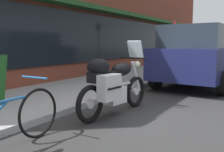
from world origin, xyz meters
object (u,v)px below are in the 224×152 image
touring_motorcycle (113,84)px  parked_bicycle (7,120)px  parking_sign_pole (174,40)px  parked_minivan (204,55)px

touring_motorcycle → parked_bicycle: (-2.05, 0.32, -0.22)m
parking_sign_pole → parked_minivan: bearing=-146.7°
parking_sign_pole → parked_bicycle: bearing=-173.9°
parked_bicycle → parking_sign_pole: parking_sign_pole is taller
touring_motorcycle → parking_sign_pole: parking_sign_pole is taller
touring_motorcycle → parked_bicycle: touring_motorcycle is taller
parked_bicycle → parked_minivan: bearing=-8.1°
touring_motorcycle → parked_bicycle: bearing=171.2°
parked_bicycle → parking_sign_pole: (9.71, 1.04, 1.10)m
touring_motorcycle → parked_minivan: 4.68m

